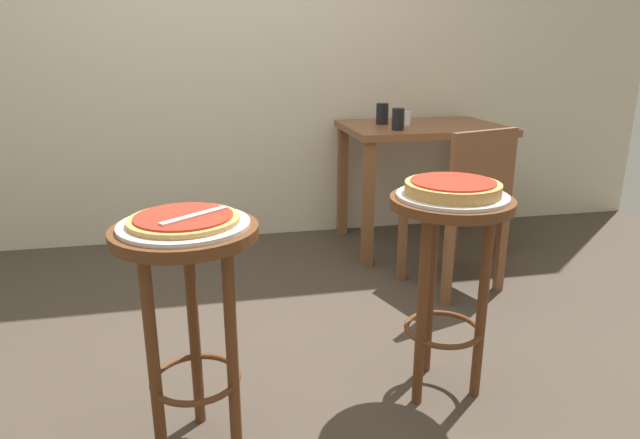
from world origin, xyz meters
TOP-DOWN VIEW (x-y plane):
  - ground_plane at (0.00, 0.00)m, footprint 6.00×6.00m
  - stool_foreground at (-0.21, -0.47)m, footprint 0.42×0.42m
  - serving_plate_foreground at (-0.21, -0.47)m, footprint 0.37×0.37m
  - pizza_foreground at (-0.21, -0.47)m, footprint 0.31×0.31m
  - stool_middle at (0.66, -0.33)m, footprint 0.42×0.42m
  - serving_plate_middle at (0.66, -0.33)m, footprint 0.37×0.37m
  - pizza_middle at (0.66, -0.33)m, footprint 0.32×0.32m
  - dining_table at (1.17, 1.20)m, footprint 0.94×0.70m
  - cup_near_edge at (0.94, 1.01)m, footprint 0.07×0.07m
  - cup_far_edge at (0.93, 1.27)m, footprint 0.07×0.07m
  - condiment_shaker at (1.07, 1.20)m, footprint 0.04×0.04m
  - wooden_chair at (1.12, 0.49)m, footprint 0.50×0.50m
  - pizza_server_knife at (-0.18, -0.49)m, footprint 0.19×0.15m

SIDE VIEW (x-z plane):
  - ground_plane at x=0.00m, z-range 0.00..0.00m
  - wooden_chair at x=1.12m, z-range 0.04..0.89m
  - stool_foreground at x=-0.21m, z-range 0.18..0.92m
  - stool_middle at x=0.66m, z-range 0.18..0.92m
  - dining_table at x=1.17m, z-range 0.25..1.02m
  - serving_plate_foreground at x=-0.21m, z-range 0.74..0.75m
  - serving_plate_middle at x=0.66m, z-range 0.74..0.75m
  - pizza_foreground at x=-0.21m, z-range 0.75..0.77m
  - pizza_middle at x=0.66m, z-range 0.75..0.80m
  - pizza_server_knife at x=-0.18m, z-range 0.77..0.78m
  - condiment_shaker at x=1.07m, z-range 0.77..0.85m
  - cup_near_edge at x=0.94m, z-range 0.77..0.89m
  - cup_far_edge at x=0.93m, z-range 0.77..0.90m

